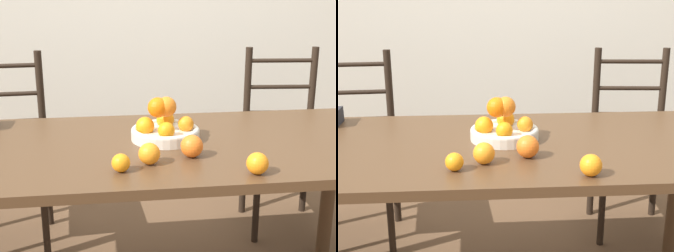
% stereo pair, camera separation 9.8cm
% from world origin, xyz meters
% --- Properties ---
extents(dining_table, '(1.91, 0.86, 0.76)m').
position_xyz_m(dining_table, '(0.00, 0.00, 0.67)').
color(dining_table, '#4C331E').
rests_on(dining_table, ground_plane).
extents(fruit_bowl, '(0.27, 0.27, 0.17)m').
position_xyz_m(fruit_bowl, '(0.00, 0.05, 0.81)').
color(fruit_bowl, beige).
rests_on(fruit_bowl, dining_table).
extents(orange_loose_0, '(0.06, 0.06, 0.06)m').
position_xyz_m(orange_loose_0, '(-0.18, -0.28, 0.79)').
color(orange_loose_0, orange).
rests_on(orange_loose_0, dining_table).
extents(orange_loose_1, '(0.07, 0.07, 0.07)m').
position_xyz_m(orange_loose_1, '(0.25, -0.35, 0.80)').
color(orange_loose_1, orange).
rests_on(orange_loose_1, dining_table).
extents(orange_loose_2, '(0.08, 0.08, 0.08)m').
position_xyz_m(orange_loose_2, '(0.07, -0.17, 0.80)').
color(orange_loose_2, orange).
rests_on(orange_loose_2, dining_table).
extents(orange_loose_3, '(0.07, 0.07, 0.07)m').
position_xyz_m(orange_loose_3, '(-0.08, -0.22, 0.80)').
color(orange_loose_3, orange).
rests_on(orange_loose_3, dining_table).
extents(chair_left, '(0.45, 0.43, 1.02)m').
position_xyz_m(chair_left, '(-0.76, 0.72, 0.49)').
color(chair_left, black).
rests_on(chair_left, ground_plane).
extents(chair_right, '(0.45, 0.44, 1.02)m').
position_xyz_m(chair_right, '(0.77, 0.72, 0.49)').
color(chair_right, black).
rests_on(chair_right, ground_plane).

